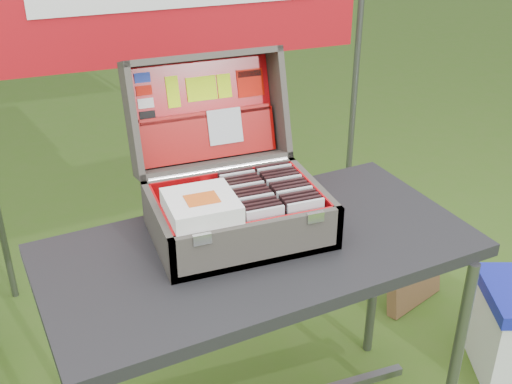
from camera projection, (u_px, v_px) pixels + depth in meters
name	position (u px, v px, depth m)	size (l,w,h in m)	color
table	(259.00, 348.00, 2.07)	(1.27, 0.64, 0.79)	#232325
table_top	(259.00, 250.00, 1.90)	(1.27, 0.64, 0.04)	#232325
table_leg_fr	(456.00, 362.00, 2.05)	(0.04, 0.04, 0.75)	#59595B
table_leg_bl	(69.00, 344.00, 2.12)	(0.04, 0.04, 0.75)	#59595B
table_leg_br	(375.00, 274.00, 2.47)	(0.04, 0.04, 0.75)	#59595B
suitcase	(231.00, 157.00, 1.88)	(0.51, 0.52, 0.46)	#504A40
suitcase_base_bottom	(239.00, 231.00, 1.93)	(0.51, 0.36, 0.02)	#504A40
suitcase_base_wall_front	(259.00, 244.00, 1.76)	(0.51, 0.02, 0.14)	#504A40
suitcase_base_wall_back	(221.00, 190.00, 2.05)	(0.51, 0.02, 0.14)	#504A40
suitcase_base_wall_left	(158.00, 230.00, 1.83)	(0.02, 0.36, 0.14)	#504A40
suitcase_base_wall_right	(313.00, 201.00, 1.98)	(0.02, 0.36, 0.14)	#504A40
suitcase_liner_floor	(239.00, 228.00, 1.93)	(0.47, 0.32, 0.01)	red
suitcase_latch_left	(202.00, 239.00, 1.68)	(0.05, 0.01, 0.03)	silver
suitcase_latch_right	(315.00, 217.00, 1.78)	(0.05, 0.01, 0.03)	silver
suitcase_hinge	(220.00, 169.00, 2.02)	(0.02, 0.02, 0.46)	silver
suitcase_lid_back	(203.00, 110.00, 2.10)	(0.51, 0.36, 0.02)	#504A40
suitcase_lid_rim_far	(201.00, 57.00, 2.02)	(0.51, 0.02, 0.14)	#504A40
suitcase_lid_rim_near	(214.00, 164.00, 2.08)	(0.51, 0.02, 0.14)	#504A40
suitcase_lid_rim_left	(131.00, 121.00, 1.98)	(0.02, 0.36, 0.14)	#504A40
suitcase_lid_rim_right	(278.00, 102.00, 2.13)	(0.02, 0.36, 0.14)	#504A40
suitcase_lid_liner	(204.00, 111.00, 2.09)	(0.46, 0.32, 0.01)	red
suitcase_liner_wall_front	(257.00, 239.00, 1.77)	(0.47, 0.01, 0.12)	red
suitcase_liner_wall_back	(223.00, 189.00, 2.03)	(0.47, 0.01, 0.12)	red
suitcase_liner_wall_left	(162.00, 226.00, 1.83)	(0.01, 0.32, 0.12)	red
suitcase_liner_wall_right	(310.00, 199.00, 1.97)	(0.01, 0.32, 0.12)	red
suitcase_lid_pocket	(208.00, 136.00, 2.09)	(0.45, 0.15, 0.03)	#950604
suitcase_pocket_edge	(206.00, 114.00, 2.07)	(0.44, 0.02, 0.02)	#950604
suitcase_pocket_cd	(225.00, 126.00, 2.09)	(0.11, 0.11, 0.01)	silver
lid_sticker_cc_a	(142.00, 78.00, 2.00)	(0.05, 0.03, 0.00)	#1933B2
lid_sticker_cc_b	(144.00, 90.00, 2.01)	(0.05, 0.03, 0.00)	#C80E00
lid_sticker_cc_c	(146.00, 103.00, 2.02)	(0.05, 0.03, 0.00)	white
lid_sticker_cc_d	(148.00, 116.00, 2.03)	(0.05, 0.03, 0.00)	black
lid_card_neon_tall	(173.00, 92.00, 2.04)	(0.04, 0.10, 0.00)	#C5FB07
lid_card_neon_main	(202.00, 89.00, 2.07)	(0.10, 0.08, 0.00)	#C5FB07
lid_card_neon_small	(224.00, 86.00, 2.10)	(0.05, 0.08, 0.00)	#C5FB07
lid_sticker_band	(250.00, 83.00, 2.12)	(0.09, 0.09, 0.00)	#C80E00
lid_sticker_band_bar	(249.00, 74.00, 2.12)	(0.08, 0.02, 0.00)	black
cd_left_0	(265.00, 229.00, 1.79)	(0.11, 0.01, 0.13)	silver
cd_left_1	(263.00, 225.00, 1.81)	(0.11, 0.01, 0.13)	black
cd_left_2	(260.00, 222.00, 1.82)	(0.11, 0.01, 0.13)	black
cd_left_3	(258.00, 219.00, 1.84)	(0.11, 0.01, 0.13)	black
cd_left_4	(255.00, 215.00, 1.86)	(0.11, 0.01, 0.13)	silver
cd_left_5	(253.00, 212.00, 1.87)	(0.11, 0.01, 0.13)	black
cd_left_6	(251.00, 209.00, 1.89)	(0.11, 0.01, 0.13)	black
cd_left_7	(248.00, 206.00, 1.91)	(0.11, 0.01, 0.13)	black
cd_left_8	(246.00, 203.00, 1.92)	(0.11, 0.01, 0.13)	silver
cd_left_9	(244.00, 200.00, 1.94)	(0.11, 0.01, 0.13)	black
cd_left_10	(242.00, 197.00, 1.96)	(0.11, 0.01, 0.13)	black
cd_left_11	(240.00, 194.00, 1.97)	(0.11, 0.01, 0.13)	black
cd_left_12	(238.00, 191.00, 1.99)	(0.11, 0.01, 0.13)	silver
cd_left_13	(236.00, 188.00, 2.01)	(0.11, 0.01, 0.13)	black
cd_right_0	(305.00, 221.00, 1.83)	(0.11, 0.01, 0.13)	silver
cd_right_1	(302.00, 218.00, 1.85)	(0.11, 0.01, 0.13)	black
cd_right_2	(300.00, 215.00, 1.86)	(0.11, 0.01, 0.13)	black
cd_right_3	(297.00, 211.00, 1.88)	(0.11, 0.01, 0.13)	black
cd_right_4	(294.00, 208.00, 1.90)	(0.11, 0.01, 0.13)	silver
cd_right_5	(291.00, 205.00, 1.91)	(0.11, 0.01, 0.13)	black
cd_right_6	(289.00, 202.00, 1.93)	(0.11, 0.01, 0.13)	black
cd_right_7	(286.00, 199.00, 1.94)	(0.11, 0.01, 0.13)	black
cd_right_8	(284.00, 196.00, 1.96)	(0.11, 0.01, 0.13)	silver
cd_right_9	(281.00, 193.00, 1.98)	(0.11, 0.01, 0.13)	black
cd_right_10	(279.00, 190.00, 1.99)	(0.11, 0.01, 0.13)	black
cd_right_11	(276.00, 188.00, 2.01)	(0.11, 0.01, 0.13)	black
cd_right_12	(274.00, 185.00, 2.03)	(0.11, 0.01, 0.13)	silver
cd_right_13	(272.00, 182.00, 2.04)	(0.11, 0.01, 0.13)	black
songbook_0	(202.00, 213.00, 1.78)	(0.19, 0.19, 0.01)	white
songbook_1	(202.00, 211.00, 1.77)	(0.19, 0.19, 0.01)	white
songbook_2	(201.00, 210.00, 1.77)	(0.19, 0.19, 0.01)	white
songbook_3	(201.00, 208.00, 1.77)	(0.19, 0.19, 0.01)	white
songbook_4	(201.00, 206.00, 1.77)	(0.19, 0.19, 0.01)	white
songbook_5	(201.00, 205.00, 1.76)	(0.19, 0.19, 0.01)	white
songbook_6	(201.00, 203.00, 1.76)	(0.19, 0.19, 0.01)	white
songbook_7	(201.00, 202.00, 1.76)	(0.19, 0.19, 0.01)	white
songbook_8	(201.00, 200.00, 1.76)	(0.19, 0.19, 0.01)	white
songbook_9	(201.00, 198.00, 1.75)	(0.19, 0.19, 0.01)	white
songbook_graphic	(202.00, 199.00, 1.74)	(0.09, 0.07, 0.00)	#D85919
cardboard_box	(414.00, 270.00, 2.85)	(0.33, 0.05, 0.34)	#946037
banner_post_right	(355.00, 78.00, 3.09)	(0.03, 0.03, 1.70)	#59595B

